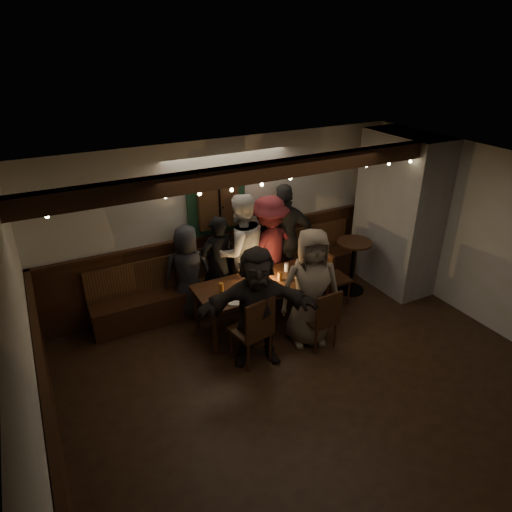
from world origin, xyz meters
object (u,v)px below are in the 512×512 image
chair_near_right (323,317)px  person_f (257,307)px  high_top (353,260)px  person_b (218,264)px  person_g (311,288)px  chair_near_left (255,327)px  person_e (284,239)px  chair_end (330,274)px  person_c (240,251)px  person_a (188,272)px  dining_table (262,286)px  person_d (269,248)px

chair_near_right → person_f: 1.00m
high_top → person_f: (-2.27, -0.89, 0.26)m
chair_near_right → person_b: bearing=118.3°
chair_near_right → person_g: person_g is taller
chair_near_left → person_e: (1.33, 1.53, 0.36)m
chair_end → person_c: (-1.24, 0.67, 0.39)m
chair_near_left → person_a: bearing=102.8°
chair_near_right → high_top: high_top is taller
chair_near_left → dining_table: bearing=56.0°
high_top → person_c: size_ratio=0.49×
chair_near_right → high_top: size_ratio=0.99×
chair_near_right → person_d: 1.63m
person_c → person_f: person_c is taller
chair_near_right → person_f: (-0.92, 0.19, 0.32)m
dining_table → person_c: person_c is taller
dining_table → chair_near_left: (-0.52, -0.77, -0.08)m
person_b → chair_near_right: bearing=115.0°
high_top → person_e: bearing=149.5°
person_g → chair_near_right: bearing=-53.7°
high_top → person_e: (-0.99, 0.58, 0.35)m
person_b → person_c: (0.37, -0.02, 0.14)m
dining_table → chair_end: chair_end is taller
person_a → chair_near_right: bearing=143.5°
dining_table → person_f: size_ratio=1.18×
chair_near_right → person_d: (0.03, 1.59, 0.36)m
person_d → person_g: bearing=72.3°
high_top → person_a: 2.74m
person_g → dining_table: bearing=138.0°
person_a → person_c: bearing=-171.2°
chair_end → person_f: person_f is taller
person_a → person_f: size_ratio=0.89×
dining_table → person_e: person_e is taller
chair_near_right → person_b: 1.83m
chair_near_left → person_f: bearing=45.6°
person_a → person_g: person_g is taller
high_top → person_c: (-1.83, 0.50, 0.35)m
person_c → chair_near_right: bearing=107.0°
high_top → dining_table: bearing=-174.5°
chair_near_left → chair_near_right: 0.99m
chair_end → person_g: size_ratio=0.56×
person_b → person_g: 1.57m
person_c → person_d: bearing=-178.1°
person_a → person_e: 1.69m
chair_end → chair_near_right: bearing=-129.8°
chair_near_left → chair_near_right: size_ratio=1.11×
high_top → person_e: 1.21m
chair_near_right → chair_near_left: bearing=172.1°
person_b → person_f: size_ratio=0.94×
chair_near_right → person_g: (-0.08, 0.24, 0.35)m
chair_end → person_c: size_ratio=0.52×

